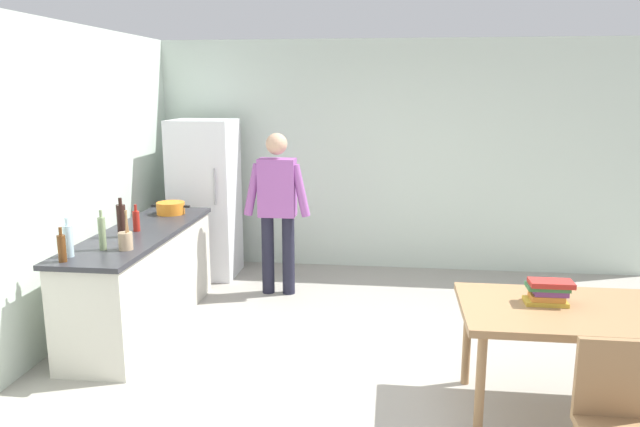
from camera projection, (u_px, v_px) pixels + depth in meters
ground_plane at (357, 380)px, 4.50m from camera, size 14.00×14.00×0.00m
wall_back at (374, 156)px, 7.13m from camera, size 6.40×0.12×2.70m
wall_left at (31, 191)px, 4.72m from camera, size 0.12×5.60×2.70m
kitchen_counter at (142, 279)px, 5.42m from camera, size 0.64×2.20×0.90m
refrigerator at (205, 199)px, 6.87m from camera, size 0.70×0.67×1.80m
person at (277, 203)px, 6.20m from camera, size 0.70×0.22×1.70m
dining_table at (570, 319)px, 3.90m from camera, size 1.40×0.90×0.75m
chair at (622, 419)px, 2.99m from camera, size 0.42×0.42×0.91m
cooking_pot at (171, 208)px, 6.04m from camera, size 0.40×0.28×0.12m
utensil_jar at (126, 240)px, 4.70m from camera, size 0.11×0.11×0.32m
bottle_beer_brown at (62, 248)px, 4.37m from camera, size 0.06×0.06×0.26m
bottle_vinegar_tall at (102, 233)px, 4.69m from camera, size 0.06×0.06×0.32m
bottle_sauce_red at (136, 221)px, 5.31m from camera, size 0.06×0.06×0.24m
bottle_wine_dark at (121, 220)px, 5.10m from camera, size 0.08×0.08×0.34m
bottle_water_clear at (68, 240)px, 4.50m from camera, size 0.07×0.07×0.30m
book_stack at (548, 292)px, 3.95m from camera, size 0.30×0.18×0.16m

